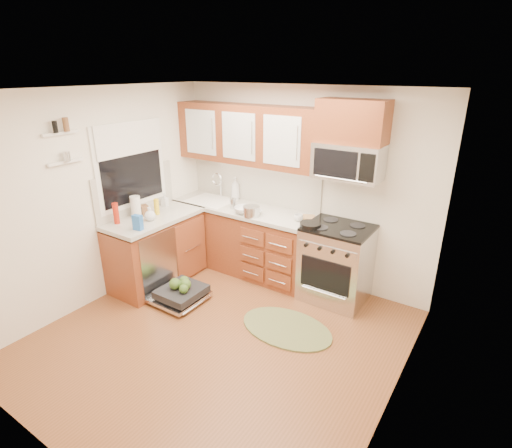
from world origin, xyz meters
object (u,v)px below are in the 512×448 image
Objects in this scene: sink at (211,209)px; cutting_board at (305,217)px; range at (336,263)px; bowl_b at (244,210)px; skillet at (310,225)px; stock_pot at (251,211)px; microwave at (348,161)px; upper_cabinets at (247,134)px; dishwasher at (179,294)px; bowl_a at (251,213)px; cup at (299,218)px; paper_towel_roll at (136,207)px; rug at (286,328)px.

cutting_board is (1.42, 0.12, 0.13)m from sink.
range is 3.57× the size of bowl_b.
stock_pot is (-0.81, -0.03, 0.02)m from skillet.
bowl_b is at bearing -166.65° from microwave.
sink is (-0.52, -0.16, -1.07)m from upper_cabinets.
bowl_b is (0.31, 0.96, 0.87)m from dishwasher.
range is 1.23m from stock_pot.
bowl_a is at bearing -11.81° from sink.
paper_towel_roll is at bearing -150.51° from cup.
rug is (1.76, -0.89, -0.79)m from sink.
upper_cabinets is at bearing 168.39° from cup.
stock_pot is at bearing -15.07° from bowl_b.
bowl_b reaches higher than dishwasher.
bowl_b is (1.05, 0.86, -0.09)m from paper_towel_roll.
microwave reaches higher than skillet.
cutting_board is 1.01× the size of bowl_a.
microwave is 3.04× the size of cutting_board.
bowl_b is (0.70, -0.16, 0.17)m from sink.
upper_cabinets is at bearing 53.50° from paper_towel_roll.
microwave is at bearing 90.00° from range.
cup is (0.72, 0.13, 0.00)m from bowl_b.
microwave is 3.02× the size of skillet.
upper_cabinets is 0.98m from bowl_b.
stock_pot is 0.67m from cutting_board.
bowl_a is (-0.02, 0.03, -0.03)m from stock_pot.
stock_pot reaches higher than skillet.
bowl_a is at bearing -3.64° from bowl_b.
paper_towel_roll is at bearing -155.53° from range.
cutting_board reaches higher than dishwasher.
dishwasher is 1.33m from bowl_b.
sink reaches higher than dishwasher.
skillet reaches higher than range.
skillet reaches higher than dishwasher.
paper_towel_roll is 1.36m from bowl_b.
skillet is at bearing 1.78° from stock_pot.
range is 1.36× the size of dishwasher.
skillet is (-0.28, -0.18, 0.50)m from range.
sink is 2.50× the size of bowl_a.
sink is at bearing 166.87° from bowl_b.
sink is at bearing 166.55° from stock_pot.
range is 3.83× the size of bowl_a.
sink is at bearing -176.15° from microwave.
microwave is at bearing 47.42° from skillet.
sink is 0.74m from bowl_b.
microwave is 1.23× the size of sink.
upper_cabinets is 1.95× the size of rug.
range is at bearing 10.87° from stock_pot.
skillet is 0.95× the size of bowl_b.
dishwasher is 2.82× the size of bowl_a.
sink is 2.29× the size of paper_towel_roll.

